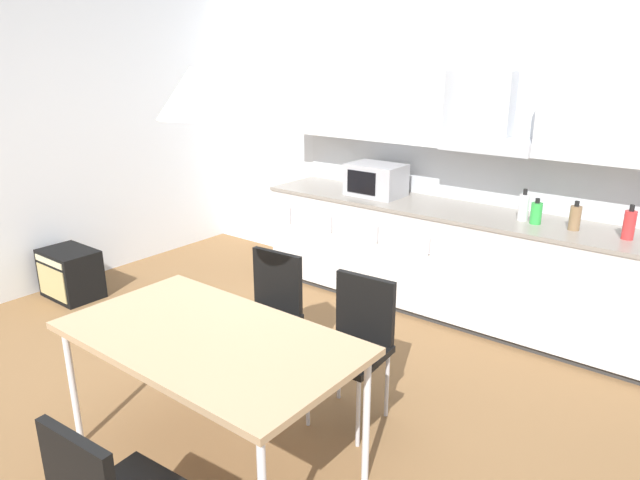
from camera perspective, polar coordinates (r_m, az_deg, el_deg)
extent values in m
cube|color=brown|center=(3.73, -10.88, -16.68)|extent=(8.04, 7.75, 0.02)
cube|color=silver|center=(5.22, 10.63, 9.63)|extent=(6.43, 0.10, 2.71)
cube|color=#333333|center=(4.98, 14.72, -7.11)|extent=(3.70, 0.60, 0.05)
cube|color=silver|center=(4.82, 15.13, -2.41)|extent=(3.85, 0.65, 0.82)
cube|color=gray|center=(4.69, 15.55, 2.46)|extent=(3.87, 0.67, 0.03)
cube|color=silver|center=(5.33, -3.01, 2.48)|extent=(0.01, 0.01, 0.14)
cube|color=silver|center=(5.04, 1.13, 1.58)|extent=(0.01, 0.01, 0.14)
cube|color=silver|center=(4.78, 5.75, 0.57)|extent=(0.01, 0.01, 0.14)
cube|color=silver|center=(4.55, 10.86, -0.56)|extent=(0.01, 0.01, 0.14)
cube|color=silver|center=(4.92, 17.23, 5.91)|extent=(3.85, 0.02, 0.45)
cube|color=silver|center=(5.22, 5.12, 13.39)|extent=(1.57, 0.34, 0.60)
cube|color=#B7BABF|center=(4.71, 16.76, 9.16)|extent=(0.72, 0.40, 0.10)
cube|color=#B7BABF|center=(4.78, 17.57, 12.53)|extent=(0.20, 0.16, 0.55)
cube|color=#ADADB2|center=(5.09, 5.62, 6.02)|extent=(0.48, 0.34, 0.28)
cube|color=black|center=(4.96, 4.14, 5.76)|extent=(0.29, 0.01, 0.20)
cylinder|color=white|center=(4.55, 19.69, 3.07)|extent=(0.08, 0.08, 0.20)
cylinder|color=black|center=(4.52, 19.85, 4.55)|extent=(0.03, 0.03, 0.04)
cylinder|color=red|center=(4.37, 28.52, 1.31)|extent=(0.08, 0.08, 0.20)
cylinder|color=black|center=(4.34, 28.75, 2.82)|extent=(0.03, 0.03, 0.04)
cylinder|color=green|center=(4.50, 20.80, 2.51)|extent=(0.08, 0.08, 0.16)
cylinder|color=black|center=(4.47, 20.94, 3.69)|extent=(0.03, 0.03, 0.03)
cylinder|color=brown|center=(4.44, 24.14, 2.01)|extent=(0.08, 0.08, 0.17)
cylinder|color=black|center=(4.41, 24.31, 3.33)|extent=(0.03, 0.03, 0.04)
cube|color=tan|center=(2.95, -11.10, -9.58)|extent=(1.55, 0.86, 0.04)
cylinder|color=silver|center=(3.48, -23.47, -13.38)|extent=(0.04, 0.04, 0.72)
cylinder|color=silver|center=(3.83, -13.67, -9.41)|extent=(0.04, 0.04, 0.72)
cylinder|color=silver|center=(2.98, 4.65, -17.52)|extent=(0.04, 0.04, 0.72)
cube|color=black|center=(3.36, 2.87, -11.27)|extent=(0.43, 0.43, 0.04)
cube|color=black|center=(3.40, 4.52, -6.77)|extent=(0.38, 0.07, 0.40)
cylinder|color=silver|center=(3.28, 3.84, -16.86)|extent=(0.02, 0.02, 0.43)
cylinder|color=silver|center=(3.44, -1.23, -15.07)|extent=(0.02, 0.02, 0.43)
cylinder|color=silver|center=(3.54, 6.72, -14.17)|extent=(0.02, 0.02, 0.43)
cylinder|color=silver|center=(3.68, 1.91, -12.67)|extent=(0.02, 0.02, 0.43)
cube|color=black|center=(3.75, -5.91, -8.02)|extent=(0.43, 0.43, 0.04)
cube|color=black|center=(3.79, -4.28, -4.06)|extent=(0.38, 0.07, 0.40)
cylinder|color=silver|center=(3.65, -5.44, -12.97)|extent=(0.02, 0.02, 0.43)
cylinder|color=silver|center=(3.85, -9.43, -11.39)|extent=(0.02, 0.02, 0.43)
cylinder|color=silver|center=(3.88, -2.20, -10.87)|extent=(0.02, 0.02, 0.43)
cylinder|color=silver|center=(4.07, -6.12, -9.52)|extent=(0.02, 0.02, 0.43)
cube|color=black|center=(5.60, -23.65, -3.08)|extent=(0.52, 0.36, 0.44)
cube|color=tan|center=(5.53, -25.26, -3.91)|extent=(0.44, 0.01, 0.29)
cube|color=beige|center=(5.47, -25.53, -1.98)|extent=(0.44, 0.01, 0.05)
cone|color=silver|center=(2.63, -12.70, 14.16)|extent=(0.32, 0.32, 0.22)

